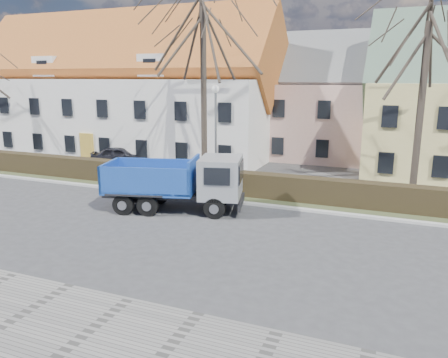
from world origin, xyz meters
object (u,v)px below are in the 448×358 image
at_px(dump_truck, 169,182).
at_px(parked_car_a, 119,156).
at_px(cart_frame, 154,187).
at_px(streetlight, 216,138).

xyz_separation_m(dump_truck, parked_car_a, (-8.88, 8.42, -0.69)).
relative_size(cart_frame, parked_car_a, 0.19).
xyz_separation_m(dump_truck, cart_frame, (-2.39, 2.48, -1.04)).
distance_m(cart_frame, parked_car_a, 8.81).
relative_size(dump_truck, streetlight, 1.16).
bearing_deg(parked_car_a, cart_frame, -156.65).
relative_size(dump_truck, parked_car_a, 1.70).
bearing_deg(dump_truck, parked_car_a, 122.12).
bearing_deg(parked_car_a, dump_truck, -157.66).
xyz_separation_m(streetlight, parked_car_a, (-9.34, 3.71, -2.31)).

